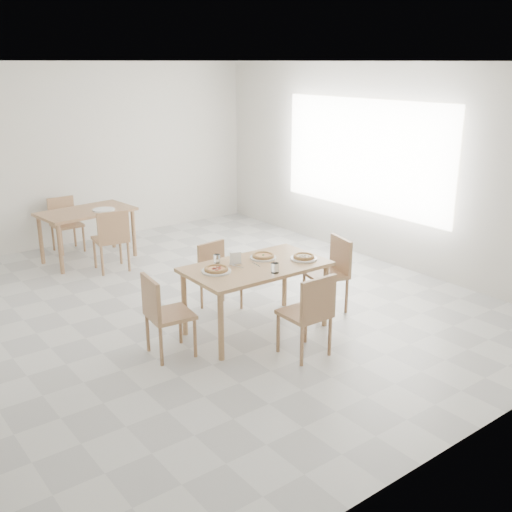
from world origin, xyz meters
TOP-DOWN VIEW (x-y plane):
  - room at (2.98, 0.30)m, footprint 7.28×7.00m
  - main_table at (0.07, -0.93)m, footprint 1.52×0.88m
  - chair_south at (0.11, -1.75)m, footprint 0.43×0.43m
  - chair_north at (0.10, -0.14)m, footprint 0.43×0.43m
  - chair_west at (-1.02, -0.86)m, footprint 0.46×0.46m
  - chair_east at (1.14, -0.99)m, footprint 0.52×0.52m
  - plate_margherita at (0.27, -0.80)m, footprint 0.29×0.29m
  - plate_mushroom at (0.60, -1.10)m, footprint 0.29×0.29m
  - plate_pepperoni at (-0.39, -0.86)m, footprint 0.30×0.30m
  - pizza_margherita at (0.27, -0.80)m, footprint 0.29×0.29m
  - pizza_mushroom at (0.60, -1.10)m, footprint 0.27×0.27m
  - pizza_pepperoni at (-0.39, -0.86)m, footprint 0.33×0.33m
  - tumbler_a at (-0.22, -0.62)m, footprint 0.07×0.07m
  - tumbler_b at (0.07, -1.24)m, footprint 0.08×0.08m
  - napkin_holder at (-0.09, -0.79)m, footprint 0.13×0.09m
  - fork_a at (0.07, -0.93)m, footprint 0.04×0.16m
  - fork_b at (-0.13, -0.85)m, footprint 0.07×0.18m
  - second_table at (-0.40, 2.51)m, footprint 1.38×0.88m
  - chair_back_s at (-0.34, 1.80)m, footprint 0.49×0.49m
  - chair_back_n at (-0.49, 3.18)m, footprint 0.42×0.42m
  - plate_empty at (-0.20, 2.35)m, footprint 0.32×0.32m

SIDE VIEW (x-z plane):
  - chair_north at x=0.10m, z-range 0.06..0.85m
  - chair_back_n at x=-0.49m, z-range 0.07..0.89m
  - chair_west at x=-1.02m, z-range 0.07..0.91m
  - chair_south at x=0.11m, z-range 0.07..0.93m
  - chair_east at x=1.14m, z-range 0.07..0.93m
  - chair_back_s at x=-0.34m, z-range 0.07..0.95m
  - second_table at x=-0.40m, z-range 0.28..1.03m
  - main_table at x=0.07m, z-range 0.29..1.04m
  - fork_a at x=0.07m, z-range 0.75..0.76m
  - fork_b at x=-0.13m, z-range 0.75..0.76m
  - plate_margherita at x=0.27m, z-range 0.75..0.77m
  - plate_mushroom at x=0.60m, z-range 0.75..0.77m
  - plate_pepperoni at x=-0.39m, z-range 0.75..0.77m
  - plate_empty at x=-0.20m, z-range 0.75..0.77m
  - pizza_margherita at x=0.27m, z-range 0.76..0.80m
  - pizza_mushroom at x=0.60m, z-range 0.76..0.80m
  - pizza_pepperoni at x=-0.39m, z-range 0.77..0.80m
  - tumbler_a at x=-0.22m, z-range 0.75..0.84m
  - tumbler_b at x=0.07m, z-range 0.75..0.85m
  - napkin_holder at x=-0.09m, z-range 0.75..0.89m
  - room at x=2.98m, z-range -2.00..5.00m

